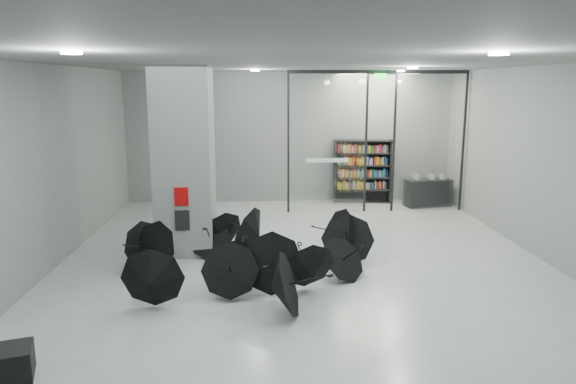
{
  "coord_description": "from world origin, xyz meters",
  "views": [
    {
      "loc": [
        -0.82,
        -9.41,
        3.61
      ],
      "look_at": [
        -0.3,
        1.5,
        1.4
      ],
      "focal_mm": 33.25,
      "sensor_mm": 36.0,
      "label": 1
    }
  ],
  "objects_px": {
    "bookshelf": "(363,171)",
    "shop_counter": "(428,193)",
    "column": "(184,161)",
    "umbrella_cluster": "(253,261)"
  },
  "relations": [
    {
      "from": "bookshelf",
      "to": "shop_counter",
      "type": "bearing_deg",
      "value": -13.71
    },
    {
      "from": "column",
      "to": "shop_counter",
      "type": "xyz_separation_m",
      "value": [
        6.63,
        4.09,
        -1.59
      ]
    },
    {
      "from": "column",
      "to": "umbrella_cluster",
      "type": "xyz_separation_m",
      "value": [
        1.48,
        -1.72,
        -1.68
      ]
    },
    {
      "from": "bookshelf",
      "to": "shop_counter",
      "type": "xyz_separation_m",
      "value": [
        1.87,
        -0.66,
        -0.56
      ]
    },
    {
      "from": "shop_counter",
      "to": "umbrella_cluster",
      "type": "relative_size",
      "value": 0.25
    },
    {
      "from": "bookshelf",
      "to": "shop_counter",
      "type": "relative_size",
      "value": 1.42
    },
    {
      "from": "column",
      "to": "bookshelf",
      "type": "xyz_separation_m",
      "value": [
        4.76,
        4.75,
        -1.03
      ]
    },
    {
      "from": "column",
      "to": "bookshelf",
      "type": "relative_size",
      "value": 2.06
    },
    {
      "from": "column",
      "to": "shop_counter",
      "type": "bearing_deg",
      "value": 31.65
    },
    {
      "from": "column",
      "to": "shop_counter",
      "type": "distance_m",
      "value": 7.95
    }
  ]
}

